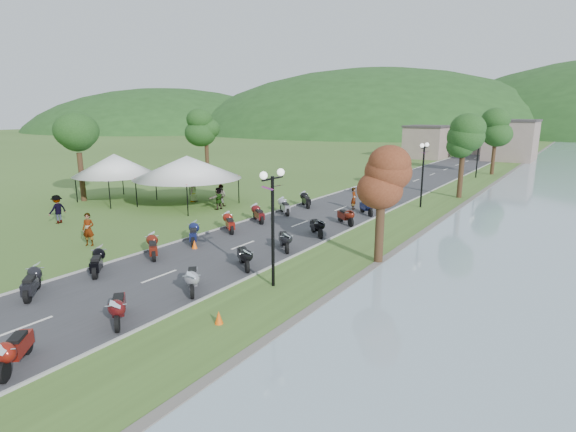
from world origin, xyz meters
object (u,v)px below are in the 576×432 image
Objects in this scene: vendor_tent_main at (188,181)px; pedestrian_c at (59,223)px; pedestrian_b at (221,206)px; pedestrian_a at (90,245)px.

vendor_tent_main reaches higher than pedestrian_c.
vendor_tent_main reaches higher than pedestrian_b.
vendor_tent_main is 12.02m from pedestrian_a.
vendor_tent_main is 3.37m from pedestrian_b.
vendor_tent_main is 3.33× the size of pedestrian_b.
pedestrian_c is (-6.58, 1.92, 0.00)m from pedestrian_a.
pedestrian_c is at bearing -106.92° from vendor_tent_main.
pedestrian_b is at bearing 147.01° from pedestrian_c.
pedestrian_b is 0.89× the size of pedestrian_c.
pedestrian_a reaches higher than pedestrian_b.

